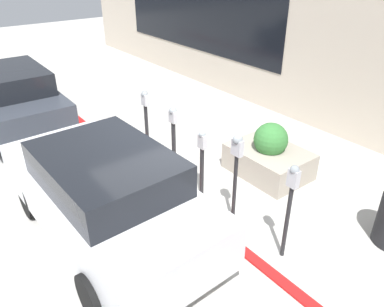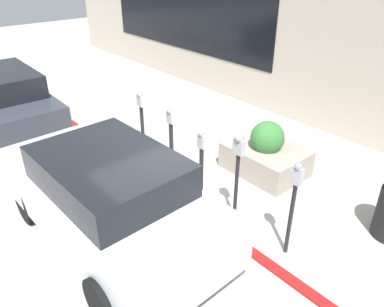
% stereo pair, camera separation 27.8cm
% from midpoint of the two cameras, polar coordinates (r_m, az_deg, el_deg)
% --- Properties ---
extents(ground_plane, '(40.00, 40.00, 0.00)m').
position_cam_midpoint_polar(ground_plane, '(6.60, 0.62, -7.57)').
color(ground_plane, beige).
extents(curb_strip, '(24.50, 0.16, 0.04)m').
position_cam_midpoint_polar(curb_strip, '(6.55, 0.06, -7.68)').
color(curb_strip, red).
rests_on(curb_strip, ground_plane).
extents(building_facade, '(24.50, 0.17, 4.25)m').
position_cam_midpoint_polar(building_facade, '(9.00, 24.60, 14.85)').
color(building_facade, beige).
rests_on(building_facade, ground_plane).
extents(parking_meter_nearest, '(0.15, 0.13, 1.50)m').
position_cam_midpoint_polar(parking_meter_nearest, '(5.18, 16.30, -6.42)').
color(parking_meter_nearest, '#232326').
rests_on(parking_meter_nearest, ground_plane).
extents(parking_meter_second, '(0.18, 0.16, 1.57)m').
position_cam_midpoint_polar(parking_meter_second, '(5.61, 8.20, -1.22)').
color(parking_meter_second, '#232326').
rests_on(parking_meter_second, ground_plane).
extents(parking_meter_middle, '(0.15, 0.13, 1.29)m').
position_cam_midpoint_polar(parking_meter_middle, '(6.33, 2.79, -0.50)').
color(parking_meter_middle, '#232326').
rests_on(parking_meter_middle, ground_plane).
extents(parking_meter_fourth, '(0.16, 0.14, 1.44)m').
position_cam_midpoint_polar(parking_meter_fourth, '(6.90, -1.69, 2.99)').
color(parking_meter_fourth, '#232326').
rests_on(parking_meter_fourth, ground_plane).
extents(parking_meter_farthest, '(0.16, 0.13, 1.50)m').
position_cam_midpoint_polar(parking_meter_farthest, '(7.56, -5.98, 5.65)').
color(parking_meter_farthest, '#232326').
rests_on(parking_meter_farthest, ground_plane).
extents(planter_box, '(1.50, 1.12, 1.06)m').
position_cam_midpoint_polar(planter_box, '(7.43, 12.70, -0.43)').
color(planter_box, '#A39989').
rests_on(planter_box, ground_plane).
extents(parked_car_middle, '(4.08, 1.85, 1.50)m').
position_cam_midpoint_polar(parked_car_middle, '(5.57, -11.67, -5.98)').
color(parked_car_middle, silver).
rests_on(parked_car_middle, ground_plane).
extents(parked_car_rear, '(4.14, 1.86, 1.45)m').
position_cam_midpoint_polar(parked_car_rear, '(10.18, -25.13, 7.95)').
color(parked_car_rear, '#383D47').
rests_on(parked_car_rear, ground_plane).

